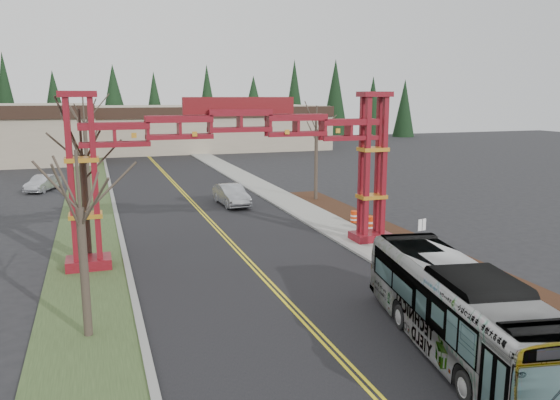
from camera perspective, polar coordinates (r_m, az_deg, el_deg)
name	(u,v)px	position (r m, az deg, el deg)	size (l,w,h in m)	color
road	(215,226)	(37.08, -6.83, -2.73)	(12.00, 110.00, 0.02)	black
lane_line_left	(213,226)	(37.06, -7.02, -2.72)	(0.12, 100.00, 0.01)	yellow
lane_line_right	(216,226)	(37.10, -6.65, -2.69)	(0.12, 100.00, 0.01)	yellow
curb_right	(300,219)	(38.77, 2.09, -1.96)	(0.30, 110.00, 0.15)	gray
sidewalk_right	(319,217)	(39.30, 4.06, -1.80)	(2.60, 110.00, 0.14)	gray
landscape_strip	(491,279)	(28.21, 21.17, -7.68)	(2.60, 50.00, 0.12)	black
grass_median	(90,235)	(36.33, -19.28, -3.51)	(4.00, 110.00, 0.08)	#324623
curb_left	(120,232)	(36.34, -16.37, -3.27)	(0.30, 110.00, 0.15)	gray
gateway_arch	(240,147)	(29.36, -4.21, 5.57)	(18.20, 1.60, 8.90)	maroon
retail_building_east	(203,127)	(92.05, -8.01, 7.55)	(38.00, 20.30, 7.00)	tan
conifer_treeline	(136,108)	(102.60, -14.79, 9.30)	(116.10, 5.60, 13.00)	black
transit_bus	(459,310)	(19.74, 18.18, -10.87)	(2.61, 11.15, 3.10)	#ADB0B6
silver_sedan	(231,195)	(43.85, -5.11, 0.53)	(1.77, 5.08, 1.67)	#A5A8AD
parked_car_far_a	(43,183)	(54.77, -23.55, 1.62)	(1.55, 4.45, 1.47)	#A9AAB1
bare_tree_median_near	(80,209)	(20.29, -20.19, -0.90)	(3.11, 3.11, 6.85)	#382D26
bare_tree_median_mid	(82,156)	(29.53, -19.99, 4.38)	(3.51, 3.51, 8.02)	#382D26
bare_tree_median_far	(84,123)	(46.41, -19.77, 7.56)	(3.22, 3.22, 8.69)	#382D26
bare_tree_right_far	(316,130)	(45.22, 3.83, 7.30)	(2.95, 2.95, 7.87)	#382D26
street_sign	(422,231)	(29.79, 14.59, -3.15)	(0.52, 0.15, 2.29)	#3F3F44
barrel_south	(416,243)	(31.98, 14.03, -4.36)	(0.49, 0.49, 0.91)	red
barrel_mid	(370,225)	(35.46, 9.39, -2.55)	(0.58, 0.58, 1.08)	red
barrel_north	(354,217)	(37.73, 7.75, -1.82)	(0.49, 0.49, 0.91)	red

